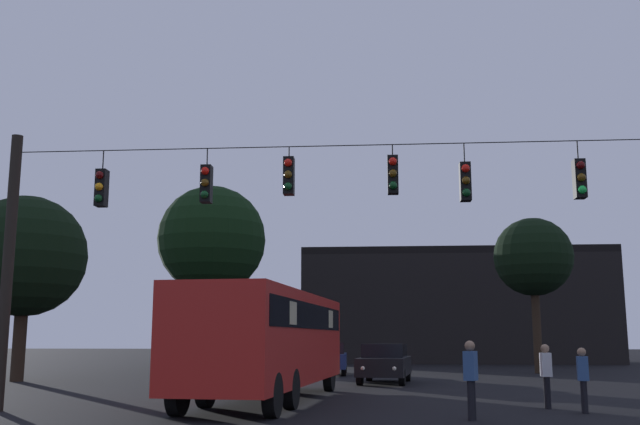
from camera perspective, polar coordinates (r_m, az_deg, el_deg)
name	(u,v)px	position (r m, az deg, el deg)	size (l,w,h in m)	color
ground_plane	(352,383)	(29.22, 2.52, -13.36)	(168.00, 168.00, 0.00)	black
overhead_signal_span	(334,234)	(17.50, 1.14, -1.74)	(16.67, 0.44, 6.93)	black
city_bus	(269,334)	(20.82, -4.06, -9.61)	(3.48, 11.18, 3.00)	#B21E19
car_near_right	(385,363)	(28.91, 5.16, -11.78)	(2.28, 4.48, 1.52)	black
car_far_left	(328,358)	(35.47, 0.62, -11.47)	(1.93, 4.38, 1.52)	navy
pedestrian_crossing_left	(546,372)	(19.52, 17.53, -12.01)	(0.25, 0.37, 1.60)	black
pedestrian_crossing_center	(583,376)	(18.60, 20.17, -12.13)	(0.30, 0.40, 1.53)	black
pedestrian_crossing_right	(471,375)	(16.42, 11.89, -12.50)	(0.36, 0.42, 1.70)	black
corner_building	(454,307)	(53.32, 10.57, -7.39)	(21.38, 8.60, 7.89)	black
tree_left_silhouette	(212,240)	(41.83, -8.59, -2.18)	(6.20, 6.20, 10.44)	#2D2116
tree_behind_building	(25,256)	(32.55, -22.37, -3.24)	(5.07, 5.07, 7.68)	#2D2116
tree_right_far	(533,258)	(38.43, 16.58, -3.46)	(4.01, 4.01, 7.85)	#2D2116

